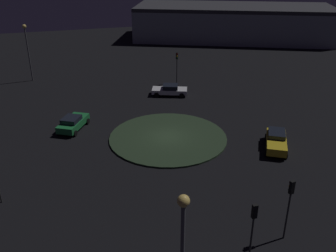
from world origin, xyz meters
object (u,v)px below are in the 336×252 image
object	(u,v)px
traffic_light_east	(177,62)
store_building	(233,22)
car_green	(73,123)
traffic_light_west	(290,198)
car_white	(170,90)
car_yellow	(276,141)
streetlamp_northeast	(27,43)
traffic_light_west_near	(253,222)

from	to	relation	value
traffic_light_east	store_building	world-z (taller)	store_building
store_building	car_green	bearing A→B (deg)	68.93
traffic_light_west	car_green	bearing A→B (deg)	19.08
car_white	traffic_light_east	xyz separation A→B (m)	(4.38, -2.33, 2.38)
car_white	traffic_light_west	bearing A→B (deg)	-70.90
car_yellow	car_green	world-z (taller)	car_yellow
car_green	traffic_light_east	size ratio (longest dim) A/B	1.05
car_yellow	traffic_light_east	distance (m)	21.33
traffic_light_east	streetlamp_northeast	size ratio (longest dim) A/B	0.55
car_green	traffic_light_west_near	world-z (taller)	traffic_light_west_near
car_white	traffic_light_east	bearing A→B (deg)	82.03
car_white	traffic_light_west	size ratio (longest dim) A/B	1.09
traffic_light_west	streetlamp_northeast	size ratio (longest dim) A/B	0.56
car_white	traffic_light_west	xyz separation A→B (m)	(-27.62, 0.43, 2.43)
car_white	car_green	world-z (taller)	car_green
traffic_light_west	streetlamp_northeast	world-z (taller)	streetlamp_northeast
car_white	traffic_light_west	world-z (taller)	traffic_light_west
car_white	car_yellow	bearing A→B (deg)	-51.35
car_yellow	traffic_light_west	distance (m)	12.81
car_white	traffic_light_west_near	world-z (taller)	traffic_light_west_near
car_yellow	car_green	xyz separation A→B (m)	(9.65, 18.25, -0.03)
traffic_light_east	store_building	bearing A→B (deg)	161.21
car_white	car_green	bearing A→B (deg)	-131.35
car_green	traffic_light_west	world-z (taller)	traffic_light_west
car_yellow	traffic_light_east	size ratio (longest dim) A/B	1.10
car_white	car_green	distance (m)	14.42
car_yellow	traffic_light_west_near	world-z (taller)	traffic_light_west_near
car_yellow	streetlamp_northeast	distance (m)	36.34
car_green	store_building	size ratio (longest dim) A/B	0.11
car_green	store_building	distance (m)	50.04
traffic_light_west_near	traffic_light_west	bearing A→B (deg)	-69.18
traffic_light_west_near	car_yellow	bearing A→B (deg)	-37.06
streetlamp_northeast	car_green	bearing A→B (deg)	-165.68
car_white	streetlamp_northeast	size ratio (longest dim) A/B	0.61
car_yellow	traffic_light_west_near	bearing A→B (deg)	-7.36
car_white	car_green	xyz separation A→B (m)	(-6.92, 12.65, 0.03)
car_green	traffic_light_west_near	xyz separation A→B (m)	(-21.92, -9.06, 2.26)
store_building	car_yellow	bearing A→B (deg)	93.10
car_green	traffic_light_west_near	bearing A→B (deg)	-128.13
traffic_light_east	store_building	xyz separation A→B (m)	(24.44, -19.95, 0.29)
car_white	store_building	distance (m)	36.52
car_green	traffic_light_west_near	size ratio (longest dim) A/B	1.08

